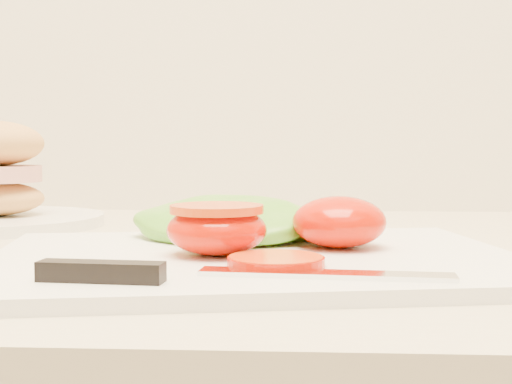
{
  "coord_description": "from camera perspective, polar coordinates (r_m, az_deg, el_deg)",
  "views": [
    {
      "loc": [
        -0.6,
        1.04,
        1.02
      ],
      "look_at": [
        -0.63,
        1.57,
        0.99
      ],
      "focal_mm": 50.0,
      "sensor_mm": 36.0,
      "label": 1
    }
  ],
  "objects": [
    {
      "name": "cutting_board",
      "position": [
        0.53,
        -0.06,
        -5.47
      ],
      "size": [
        0.43,
        0.34,
        0.01
      ],
      "primitive_type": "cube",
      "rotation": [
        0.0,
        0.0,
        0.17
      ],
      "color": "white",
      "rests_on": "counter"
    },
    {
      "name": "tomato_half_dome",
      "position": [
        0.56,
        6.67,
        -2.38
      ],
      "size": [
        0.07,
        0.07,
        0.04
      ],
      "primitive_type": "ellipsoid",
      "color": "red",
      "rests_on": "cutting_board"
    },
    {
      "name": "tomato_half_cut",
      "position": [
        0.52,
        -3.16,
        -2.84
      ],
      "size": [
        0.07,
        0.07,
        0.04
      ],
      "color": "red",
      "rests_on": "cutting_board"
    },
    {
      "name": "tomato_slice_0",
      "position": [
        0.47,
        1.61,
        -5.56
      ],
      "size": [
        0.06,
        0.06,
        0.01
      ],
      "primitive_type": "cylinder",
      "color": "#D0481E",
      "rests_on": "cutting_board"
    },
    {
      "name": "lettuce_leaf_0",
      "position": [
        0.61,
        -2.44,
        -2.33
      ],
      "size": [
        0.19,
        0.15,
        0.03
      ],
      "primitive_type": "ellipsoid",
      "rotation": [
        0.0,
        0.0,
        -0.28
      ],
      "color": "#66B32F",
      "rests_on": "cutting_board"
    },
    {
      "name": "lettuce_leaf_1",
      "position": [
        0.62,
        2.0,
        -2.61
      ],
      "size": [
        0.13,
        0.11,
        0.02
      ],
      "primitive_type": "ellipsoid",
      "rotation": [
        0.0,
        0.0,
        0.44
      ],
      "color": "#66B32F",
      "rests_on": "cutting_board"
    },
    {
      "name": "knife",
      "position": [
        0.43,
        -5.21,
        -6.45
      ],
      "size": [
        0.25,
        0.05,
        0.01
      ],
      "rotation": [
        0.0,
        0.0,
        -0.09
      ],
      "color": "silver",
      "rests_on": "cutting_board"
    }
  ]
}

